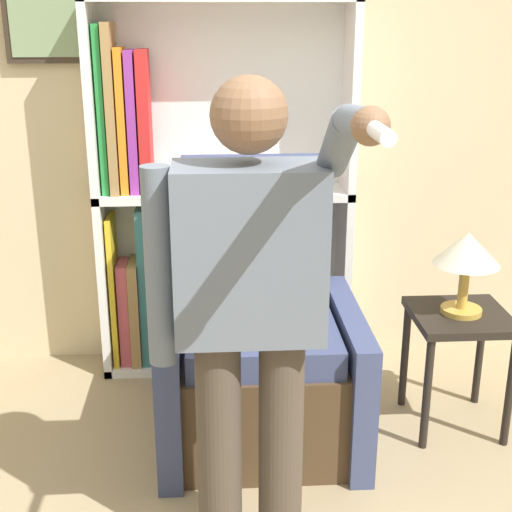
% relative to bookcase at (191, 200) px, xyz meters
% --- Properties ---
extents(wall_back, '(8.00, 0.11, 2.80)m').
position_rel_bookcase_xyz_m(wall_back, '(0.13, 0.16, 0.49)').
color(wall_back, beige).
rests_on(wall_back, ground_plane).
extents(bookcase, '(1.29, 0.28, 1.91)m').
position_rel_bookcase_xyz_m(bookcase, '(0.00, 0.00, 0.00)').
color(bookcase, white).
rests_on(bookcase, ground_plane).
extents(armchair, '(0.87, 0.83, 1.21)m').
position_rel_bookcase_xyz_m(armchair, '(0.30, -0.67, -0.54)').
color(armchair, '#4C3823').
rests_on(armchair, ground_plane).
extents(person_standing, '(0.61, 0.78, 1.66)m').
position_rel_bookcase_xyz_m(person_standing, '(0.22, -1.48, 0.04)').
color(person_standing, '#473D33').
rests_on(person_standing, ground_plane).
extents(side_table, '(0.42, 0.42, 0.56)m').
position_rel_bookcase_xyz_m(side_table, '(1.20, -0.69, -0.46)').
color(side_table, black).
rests_on(side_table, ground_plane).
extents(table_lamp, '(0.29, 0.29, 0.37)m').
position_rel_bookcase_xyz_m(table_lamp, '(1.20, -0.69, -0.08)').
color(table_lamp, gold).
rests_on(table_lamp, side_table).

